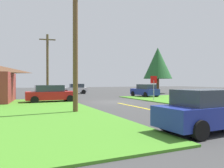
# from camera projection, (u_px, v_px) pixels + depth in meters

# --- Properties ---
(ground_plane) EXTENTS (120.00, 120.00, 0.00)m
(ground_plane) POSITION_uv_depth(u_px,v_px,m) (113.00, 102.00, 20.56)
(ground_plane) COLOR #3B3B3B
(grass_verge_right) EXTENTS (12.00, 20.00, 0.08)m
(grass_verge_right) POSITION_uv_depth(u_px,v_px,m) (221.00, 102.00, 20.76)
(grass_verge_right) COLOR #458826
(grass_verge_right) RESTS_ON ground
(lane_stripe_center) EXTENTS (0.20, 14.00, 0.01)m
(lane_stripe_center) POSITION_uv_depth(u_px,v_px,m) (167.00, 113.00, 13.25)
(lane_stripe_center) COLOR yellow
(lane_stripe_center) RESTS_ON ground
(stop_sign) EXTENTS (0.74, 0.07, 2.51)m
(stop_sign) POSITION_uv_depth(u_px,v_px,m) (154.00, 83.00, 21.63)
(stop_sign) COLOR #9EA0A8
(stop_sign) RESTS_ON ground
(car_behind_on_main_road) EXTENTS (4.64, 2.05, 1.62)m
(car_behind_on_main_road) POSITION_uv_depth(u_px,v_px,m) (210.00, 110.00, 8.43)
(car_behind_on_main_road) COLOR navy
(car_behind_on_main_road) RESTS_ON ground
(car_approaching_junction) EXTENTS (4.21, 2.42, 1.62)m
(car_approaching_junction) POSITION_uv_depth(u_px,v_px,m) (75.00, 89.00, 35.28)
(car_approaching_junction) COLOR silver
(car_approaching_junction) RESTS_ON ground
(parked_car_near_building) EXTENTS (4.60, 1.90, 1.62)m
(parked_car_near_building) POSITION_uv_depth(u_px,v_px,m) (51.00, 94.00, 20.34)
(parked_car_near_building) COLOR red
(parked_car_near_building) RESTS_ON ground
(car_on_crossroad) EXTENTS (2.08, 4.30, 1.62)m
(car_on_crossroad) POSITION_uv_depth(u_px,v_px,m) (145.00, 91.00, 28.03)
(car_on_crossroad) COLOR navy
(car_on_crossroad) RESTS_ON ground
(utility_pole_near) EXTENTS (1.80, 0.31, 8.80)m
(utility_pole_near) POSITION_uv_depth(u_px,v_px,m) (75.00, 40.00, 13.41)
(utility_pole_near) COLOR brown
(utility_pole_near) RESTS_ON ground
(utility_pole_mid) EXTENTS (1.80, 0.40, 7.35)m
(utility_pole_mid) POSITION_uv_depth(u_px,v_px,m) (47.00, 65.00, 24.81)
(utility_pole_mid) COLOR brown
(utility_pole_mid) RESTS_ON ground
(oak_tree_left) EXTENTS (4.77, 4.77, 7.73)m
(oak_tree_left) POSITION_uv_depth(u_px,v_px,m) (158.00, 63.00, 36.62)
(oak_tree_left) COLOR brown
(oak_tree_left) RESTS_ON ground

